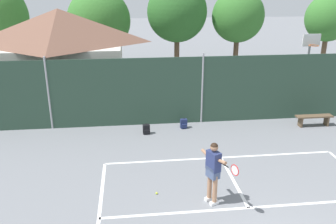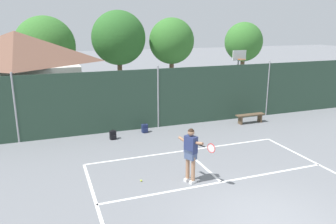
% 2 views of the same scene
% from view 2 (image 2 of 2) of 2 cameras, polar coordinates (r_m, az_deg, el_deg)
% --- Properties ---
extents(ground_plane, '(120.00, 120.00, 0.00)m').
position_cam_2_polar(ground_plane, '(9.64, 16.64, -17.63)').
color(ground_plane, slate).
extents(court_markings, '(8.30, 11.10, 0.01)m').
position_cam_2_polar(court_markings, '(10.08, 14.37, -15.91)').
color(court_markings, white).
rests_on(court_markings, ground).
extents(chainlink_fence, '(26.09, 0.09, 3.11)m').
position_cam_2_polar(chainlink_fence, '(16.60, -1.71, 2.34)').
color(chainlink_fence, '#284233').
rests_on(chainlink_fence, ground).
extents(basketball_hoop, '(0.90, 0.67, 3.55)m').
position_cam_2_polar(basketball_hoop, '(20.76, 11.90, 6.87)').
color(basketball_hoop, '#9E9EA3').
rests_on(basketball_hoop, ground).
extents(clubhouse_building, '(6.44, 5.24, 4.73)m').
position_cam_2_polar(clubhouse_building, '(19.25, -24.12, 5.72)').
color(clubhouse_building, silver).
rests_on(clubhouse_building, ground).
extents(treeline_backdrop, '(27.06, 4.18, 6.15)m').
position_cam_2_polar(treeline_backdrop, '(25.58, -14.99, 11.38)').
color(treeline_backdrop, brown).
rests_on(treeline_backdrop, ground).
extents(tennis_player, '(0.73, 1.29, 1.85)m').
position_cam_2_polar(tennis_player, '(10.87, 3.96, -6.59)').
color(tennis_player, silver).
rests_on(tennis_player, ground).
extents(tennis_ball, '(0.07, 0.07, 0.07)m').
position_cam_2_polar(tennis_ball, '(11.35, -4.60, -11.60)').
color(tennis_ball, '#CCE033').
rests_on(tennis_ball, ground).
extents(backpack_black, '(0.29, 0.26, 0.46)m').
position_cam_2_polar(backpack_black, '(15.34, -9.37, -3.92)').
color(backpack_black, black).
rests_on(backpack_black, ground).
extents(backpack_navy, '(0.29, 0.26, 0.46)m').
position_cam_2_polar(backpack_navy, '(16.11, -3.98, -2.84)').
color(backpack_navy, navy).
rests_on(backpack_navy, ground).
extents(courtside_bench, '(1.60, 0.36, 0.48)m').
position_cam_2_polar(courtside_bench, '(18.06, 13.88, -0.73)').
color(courtside_bench, brown).
rests_on(courtside_bench, ground).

